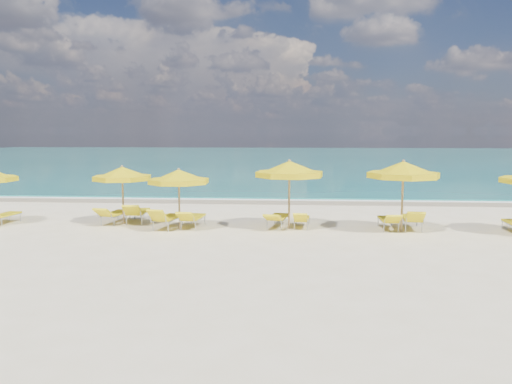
{
  "coord_description": "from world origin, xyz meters",
  "views": [
    {
      "loc": [
        1.42,
        -18.31,
        3.63
      ],
      "look_at": [
        0.0,
        1.5,
        1.2
      ],
      "focal_mm": 35.0,
      "sensor_mm": 36.0,
      "label": 1
    }
  ],
  "objects": [
    {
      "name": "lounger_2_left",
      "position": [
        -5.55,
        0.74,
        0.23
      ],
      "size": [
        0.96,
        1.98,
        0.78
      ],
      "rotation": [
        0.0,
        0.0,
        -0.19
      ],
      "color": "#A5A8AD",
      "rests_on": "ground"
    },
    {
      "name": "lounger_4_right",
      "position": [
        1.82,
        0.34,
        0.2
      ],
      "size": [
        0.67,
        1.65,
        0.72
      ],
      "rotation": [
        0.0,
        0.0,
        -0.09
      ],
      "color": "#A5A8AD",
      "rests_on": "ground"
    },
    {
      "name": "whitecap_far",
      "position": [
        8.0,
        24.0,
        0.0
      ],
      "size": [
        18.0,
        0.3,
        0.05
      ],
      "primitive_type": "cube",
      "color": "white",
      "rests_on": "ground"
    },
    {
      "name": "ground_plane",
      "position": [
        0.0,
        0.0,
        0.0
      ],
      "size": [
        120.0,
        120.0,
        0.0
      ],
      "primitive_type": "plane",
      "color": "beige"
    },
    {
      "name": "lounger_1_right",
      "position": [
        -9.85,
        0.29,
        0.21
      ],
      "size": [
        0.75,
        1.77,
        0.73
      ],
      "rotation": [
        0.0,
        0.0,
        -0.11
      ],
      "color": "#A5A8AD",
      "rests_on": "ground"
    },
    {
      "name": "umbrella_5",
      "position": [
        5.4,
        -0.22,
        2.24
      ],
      "size": [
        2.6,
        2.6,
        2.62
      ],
      "rotation": [
        0.0,
        0.0,
        0.0
      ],
      "color": "#A18050",
      "rests_on": "ground"
    },
    {
      "name": "umbrella_3",
      "position": [
        -2.7,
        -0.4,
        1.96
      ],
      "size": [
        2.91,
        2.91,
        2.29
      ],
      "rotation": [
        0.0,
        0.0,
        -0.35
      ],
      "color": "#A18050",
      "rests_on": "ground"
    },
    {
      "name": "lounger_3_left",
      "position": [
        -3.21,
        -0.17,
        0.24
      ],
      "size": [
        0.99,
        1.99,
        0.9
      ],
      "rotation": [
        0.0,
        0.0,
        -0.19
      ],
      "color": "#A5A8AD",
      "rests_on": "ground"
    },
    {
      "name": "lounger_3_right",
      "position": [
        -2.3,
        0.06,
        0.23
      ],
      "size": [
        0.82,
        1.93,
        0.79
      ],
      "rotation": [
        0.0,
        0.0,
        -0.11
      ],
      "color": "#A5A8AD",
      "rests_on": "ground"
    },
    {
      "name": "ocean",
      "position": [
        0.0,
        48.0,
        0.0
      ],
      "size": [
        120.0,
        80.0,
        0.3
      ],
      "primitive_type": "cube",
      "color": "#126964",
      "rests_on": "ground"
    },
    {
      "name": "wet_sand_band",
      "position": [
        0.0,
        7.4,
        0.0
      ],
      "size": [
        120.0,
        2.6,
        0.01
      ],
      "primitive_type": "cube",
      "color": "tan",
      "rests_on": "ground"
    },
    {
      "name": "lounger_2_right",
      "position": [
        -4.71,
        0.98,
        0.25
      ],
      "size": [
        0.8,
        2.04,
        0.89
      ],
      "rotation": [
        0.0,
        0.0,
        0.07
      ],
      "color": "#A5A8AD",
      "rests_on": "ground"
    },
    {
      "name": "foam_line",
      "position": [
        0.0,
        8.2,
        0.0
      ],
      "size": [
        120.0,
        1.2,
        0.03
      ],
      "primitive_type": "cube",
      "color": "white",
      "rests_on": "ground"
    },
    {
      "name": "lounger_5_left",
      "position": [
        5.03,
        0.25,
        0.21
      ],
      "size": [
        0.61,
        1.76,
        0.73
      ],
      "rotation": [
        0.0,
        0.0,
        0.01
      ],
      "color": "#A5A8AD",
      "rests_on": "ground"
    },
    {
      "name": "whitecap_near",
      "position": [
        -6.0,
        17.0,
        0.0
      ],
      "size": [
        14.0,
        0.36,
        0.05
      ],
      "primitive_type": "cube",
      "color": "white",
      "rests_on": "ground"
    },
    {
      "name": "umbrella_2",
      "position": [
        -5.15,
        0.57,
        1.97
      ],
      "size": [
        2.71,
        2.71,
        2.31
      ],
      "rotation": [
        0.0,
        0.0,
        -0.21
      ],
      "color": "#A18050",
      "rests_on": "ground"
    },
    {
      "name": "lounger_5_right",
      "position": [
        5.9,
        0.34,
        0.24
      ],
      "size": [
        0.83,
        2.01,
        0.86
      ],
      "rotation": [
        0.0,
        0.0,
        -0.1
      ],
      "color": "#A5A8AD",
      "rests_on": "ground"
    },
    {
      "name": "umbrella_4",
      "position": [
        1.34,
        0.1,
        2.22
      ],
      "size": [
        3.14,
        3.14,
        2.6
      ],
      "rotation": [
        0.0,
        0.0,
        0.26
      ],
      "color": "#A18050",
      "rests_on": "ground"
    },
    {
      "name": "lounger_4_left",
      "position": [
        0.91,
        0.38,
        0.22
      ],
      "size": [
        0.97,
        1.99,
        0.69
      ],
      "rotation": [
        0.0,
        0.0,
        -0.2
      ],
      "color": "#A5A8AD",
      "rests_on": "ground"
    }
  ]
}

